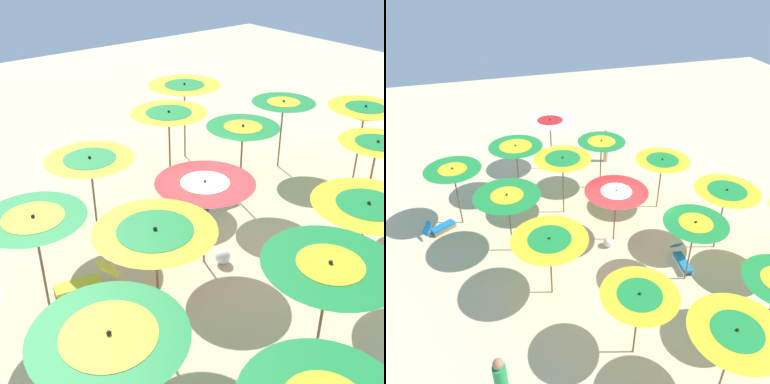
# 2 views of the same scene
# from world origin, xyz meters

# --- Properties ---
(ground) EXTENTS (41.59, 41.59, 0.04)m
(ground) POSITION_xyz_m (0.00, 0.00, -0.02)
(ground) COLOR beige
(beach_umbrella_1) EXTENTS (2.17, 2.17, 2.36)m
(beach_umbrella_1) POSITION_xyz_m (3.48, -0.85, 2.13)
(beach_umbrella_1) COLOR brown
(beach_umbrella_1) RESTS_ON ground
(beach_umbrella_2) EXTENTS (2.22, 2.22, 2.20)m
(beach_umbrella_2) POSITION_xyz_m (2.61, 1.44, 1.95)
(beach_umbrella_2) COLOR brown
(beach_umbrella_2) RESTS_ON ground
(beach_umbrella_3) EXTENTS (1.90, 1.90, 2.25)m
(beach_umbrella_3) POSITION_xyz_m (1.04, 4.08, 2.03)
(beach_umbrella_3) COLOR brown
(beach_umbrella_3) RESTS_ON ground
(beach_umbrella_4) EXTENTS (2.10, 2.10, 2.38)m
(beach_umbrella_4) POSITION_xyz_m (-0.46, 5.69, 2.12)
(beach_umbrella_4) COLOR brown
(beach_umbrella_4) RESTS_ON ground
(beach_umbrella_5) EXTENTS (2.13, 2.13, 2.36)m
(beach_umbrella_5) POSITION_xyz_m (2.67, -4.28, 2.10)
(beach_umbrella_5) COLOR brown
(beach_umbrella_5) RESTS_ON ground
(beach_umbrella_6) EXTENTS (2.11, 2.11, 2.49)m
(beach_umbrella_6) POSITION_xyz_m (1.20, -2.56, 2.23)
(beach_umbrella_6) COLOR brown
(beach_umbrella_6) RESTS_ON ground
(beach_umbrella_7) EXTENTS (2.15, 2.15, 2.14)m
(beach_umbrella_7) POSITION_xyz_m (-0.10, -0.42, 1.91)
(beach_umbrella_7) COLOR brown
(beach_umbrella_7) RESTS_ON ground
(beach_umbrella_8) EXTENTS (1.91, 1.91, 2.32)m
(beach_umbrella_8) POSITION_xyz_m (-1.61, 2.07, 2.05)
(beach_umbrella_8) COLOR brown
(beach_umbrella_8) RESTS_ON ground
(beach_umbrella_9) EXTENTS (1.91, 1.91, 2.20)m
(beach_umbrella_9) POSITION_xyz_m (-2.53, 4.60, 1.98)
(beach_umbrella_9) COLOR brown
(beach_umbrella_9) RESTS_ON ground
(beach_umbrella_11) EXTENTS (1.96, 1.96, 2.27)m
(beach_umbrella_11) POSITION_xyz_m (-0.78, -3.90, 2.04)
(beach_umbrella_11) COLOR brown
(beach_umbrella_11) RESTS_ON ground
(beach_umbrella_12) EXTENTS (2.05, 2.05, 2.22)m
(beach_umbrella_12) POSITION_xyz_m (-2.51, -1.86, 1.99)
(beach_umbrella_12) COLOR brown
(beach_umbrella_12) RESTS_ON ground
(beach_umbrella_13) EXTENTS (2.08, 2.08, 2.45)m
(beach_umbrella_13) POSITION_xyz_m (-3.36, 0.97, 2.21)
(beach_umbrella_13) COLOR brown
(beach_umbrella_13) RESTS_ON ground
(beach_umbrella_14) EXTENTS (2.26, 2.26, 2.50)m
(beach_umbrella_14) POSITION_xyz_m (-4.97, 2.72, 2.25)
(beach_umbrella_14) COLOR brown
(beach_umbrella_14) RESTS_ON ground
(lounger_0) EXTENTS (0.66, 1.41, 0.63)m
(lounger_0) POSITION_xyz_m (-0.86, -3.09, 0.21)
(lounger_0) COLOR olive
(lounger_0) RESTS_ON ground
(lounger_1) EXTENTS (0.41, 1.27, 0.57)m
(lounger_1) POSITION_xyz_m (-1.81, 1.46, 0.19)
(lounger_1) COLOR silver
(lounger_1) RESTS_ON ground
(beach_ball) EXTENTS (0.35, 0.35, 0.35)m
(beach_ball) POSITION_xyz_m (0.21, -0.12, 0.18)
(beach_ball) COLOR white
(beach_ball) RESTS_ON ground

